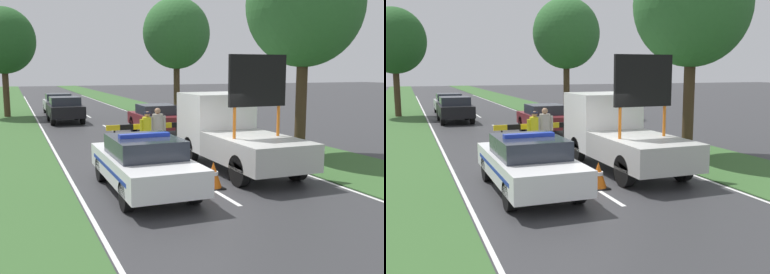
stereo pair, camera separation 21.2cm
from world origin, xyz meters
TOP-DOWN VIEW (x-y plane):
  - ground_plane at (0.00, 0.00)m, footprint 160.00×160.00m
  - lane_markings at (0.00, 14.62)m, footprint 6.86×62.50m
  - grass_verge_left at (-5.33, 20.00)m, footprint 3.69×120.00m
  - grass_verge_right at (5.33, 20.00)m, footprint 3.69×120.00m
  - police_car at (-1.74, -0.14)m, footprint 1.89×4.89m
  - work_truck at (1.74, 1.71)m, footprint 2.09×5.70m
  - road_barrier at (-0.12, 5.19)m, footprint 3.07×0.08m
  - police_officer at (-0.20, 4.74)m, footprint 0.59×0.37m
  - pedestrian_civilian at (0.17, 4.64)m, footprint 0.63×0.40m
  - traffic_cone_near_police at (0.08, -0.55)m, footprint 0.53×0.53m
  - traffic_cone_centre_front at (-1.48, 4.94)m, footprint 0.50×0.50m
  - queued_car_wagon_maroon at (1.78, 9.95)m, footprint 1.92×3.97m
  - queued_car_sedan_black at (-1.87, 16.62)m, footprint 1.91×4.00m
  - queued_car_sedan_silver at (-1.72, 22.23)m, footprint 1.88×3.93m
  - roadside_tree_near_left at (-5.13, 21.35)m, footprint 4.16×4.16m
  - roadside_tree_near_right at (5.58, 17.37)m, footprint 4.45×4.45m
  - roadside_tree_mid_left at (5.02, 2.53)m, footprint 4.18×4.18m

SIDE VIEW (x-z plane):
  - ground_plane at x=0.00m, z-range 0.00..0.00m
  - lane_markings at x=0.00m, z-range 0.00..0.01m
  - grass_verge_left at x=-5.33m, z-range 0.00..0.03m
  - grass_verge_right at x=5.33m, z-range 0.00..0.03m
  - traffic_cone_centre_front at x=-1.48m, z-range 0.00..0.69m
  - traffic_cone_near_police at x=0.08m, z-range 0.00..0.72m
  - police_car at x=-1.74m, z-range -0.01..1.54m
  - queued_car_sedan_silver at x=-1.72m, z-range 0.03..1.50m
  - queued_car_wagon_maroon at x=1.78m, z-range 0.05..1.52m
  - queued_car_sedan_black at x=-1.87m, z-range 0.05..1.61m
  - road_barrier at x=-0.12m, z-range 0.37..1.50m
  - police_officer at x=-0.20m, z-range 0.15..1.79m
  - pedestrian_civilian at x=0.17m, z-range 0.15..1.91m
  - work_truck at x=1.74m, z-range -0.63..2.97m
  - roadside_tree_near_left at x=-5.13m, z-range 1.42..8.68m
  - roadside_tree_mid_left at x=5.02m, z-range 1.60..9.25m
  - roadside_tree_near_right at x=5.58m, z-range 1.58..9.46m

